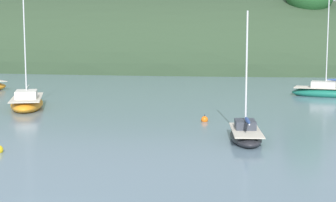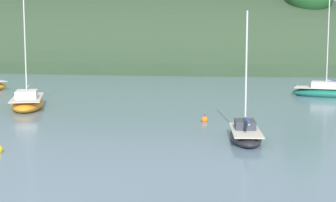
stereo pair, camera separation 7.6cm
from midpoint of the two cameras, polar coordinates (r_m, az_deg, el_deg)
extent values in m
ellipsoid|color=#2D422B|center=(90.11, -8.81, 3.74)|extent=(150.00, 36.00, 24.65)
ellipsoid|color=orange|center=(40.11, -15.13, -0.31)|extent=(4.70, 7.05, 1.07)
cube|color=beige|center=(40.05, -15.16, 0.37)|extent=(4.32, 6.49, 0.06)
cube|color=silver|center=(39.49, -15.23, 0.70)|extent=(2.20, 2.55, 0.57)
cylinder|color=silver|center=(39.46, -15.37, 5.52)|extent=(0.09, 0.09, 7.21)
cylinder|color=silver|center=(41.04, -15.08, 1.51)|extent=(1.16, 2.62, 0.07)
ellipsoid|color=#232328|center=(27.17, 8.38, -3.85)|extent=(2.27, 4.80, 0.74)
cube|color=beige|center=(27.11, 8.39, -3.16)|extent=(2.09, 4.42, 0.06)
cube|color=#333842|center=(27.43, 8.33, -2.55)|extent=(1.24, 1.62, 0.46)
cylinder|color=silver|center=(26.96, 8.46, 3.27)|extent=(0.09, 0.09, 6.06)
cylinder|color=silver|center=(26.29, 8.56, -2.21)|extent=(0.37, 1.92, 0.07)
ellipsoid|color=#2D4784|center=(26.28, 8.56, -2.10)|extent=(0.49, 1.87, 0.20)
ellipsoid|color=#196B56|center=(47.96, 17.12, 0.81)|extent=(6.71, 3.12, 1.03)
cube|color=beige|center=(47.91, 17.14, 1.36)|extent=(6.17, 2.87, 0.06)
cube|color=beige|center=(47.92, 16.54, 1.72)|extent=(2.25, 1.71, 0.56)
cylinder|color=silver|center=(47.71, 16.94, 6.52)|extent=(0.09, 0.09, 8.59)
sphere|color=orange|center=(32.77, 3.94, -2.03)|extent=(0.44, 0.44, 0.44)
cylinder|color=black|center=(32.73, 3.94, -1.57)|extent=(0.04, 0.04, 0.10)
camera|label=1|loc=(0.04, -90.07, -0.01)|focal=55.99mm
camera|label=2|loc=(0.04, 89.93, 0.01)|focal=55.99mm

